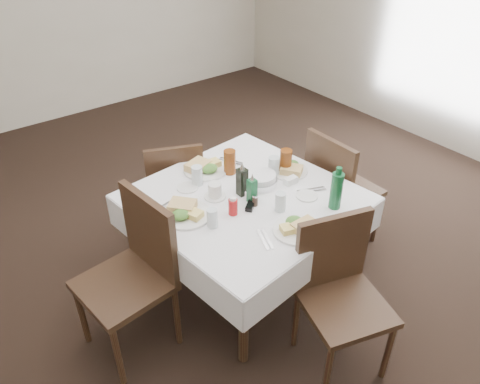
{
  "coord_description": "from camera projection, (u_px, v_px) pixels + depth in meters",
  "views": [
    {
      "loc": [
        -1.52,
        -2.02,
        2.44
      ],
      "look_at": [
        -0.04,
        -0.09,
        0.8
      ],
      "focal_mm": 35.0,
      "sensor_mm": 36.0,
      "label": 1
    }
  ],
  "objects": [
    {
      "name": "cutlery_n",
      "position": [
        230.0,
        161.0,
        3.32
      ],
      "size": [
        0.11,
        0.18,
        0.01
      ],
      "color": "silver",
      "rests_on": "dining_table"
    },
    {
      "name": "room_shell",
      "position": [
        236.0,
        42.0,
        2.51
      ],
      "size": [
        6.04,
        7.04,
        2.8
      ],
      "color": "beige",
      "rests_on": "ground"
    },
    {
      "name": "iced_tea_b",
      "position": [
        286.0,
        161.0,
        3.16
      ],
      "size": [
        0.08,
        0.08,
        0.17
      ],
      "color": "brown",
      "rests_on": "dining_table"
    },
    {
      "name": "cutlery_e",
      "position": [
        312.0,
        191.0,
        3.01
      ],
      "size": [
        0.19,
        0.11,
        0.01
      ],
      "color": "silver",
      "rests_on": "dining_table"
    },
    {
      "name": "meal_east",
      "position": [
        289.0,
        169.0,
        3.21
      ],
      "size": [
        0.27,
        0.27,
        0.06
      ],
      "color": "white",
      "rests_on": "dining_table"
    },
    {
      "name": "chair_north",
      "position": [
        175.0,
        185.0,
        3.55
      ],
      "size": [
        0.55,
        0.55,
        0.88
      ],
      "color": "#321A11",
      "rests_on": "ground"
    },
    {
      "name": "meal_north",
      "position": [
        205.0,
        168.0,
        3.21
      ],
      "size": [
        0.31,
        0.31,
        0.07
      ],
      "color": "white",
      "rests_on": "dining_table"
    },
    {
      "name": "meal_west",
      "position": [
        185.0,
        212.0,
        2.78
      ],
      "size": [
        0.3,
        0.3,
        0.07
      ],
      "color": "white",
      "rests_on": "dining_table"
    },
    {
      "name": "dining_table",
      "position": [
        245.0,
        207.0,
        3.01
      ],
      "size": [
        1.4,
        1.4,
        0.76
      ],
      "color": "#321A11",
      "rests_on": "ground"
    },
    {
      "name": "meal_south",
      "position": [
        298.0,
        227.0,
        2.66
      ],
      "size": [
        0.28,
        0.28,
        0.06
      ],
      "color": "white",
      "rests_on": "dining_table"
    },
    {
      "name": "green_bottle",
      "position": [
        336.0,
        190.0,
        2.8
      ],
      "size": [
        0.07,
        0.07,
        0.28
      ],
      "color": "#155B2F",
      "rests_on": "dining_table"
    },
    {
      "name": "iced_tea_a",
      "position": [
        230.0,
        162.0,
        3.16
      ],
      "size": [
        0.08,
        0.08,
        0.17
      ],
      "color": "brown",
      "rests_on": "dining_table"
    },
    {
      "name": "water_w",
      "position": [
        212.0,
        218.0,
        2.68
      ],
      "size": [
        0.06,
        0.06,
        0.12
      ],
      "color": "silver",
      "rests_on": "dining_table"
    },
    {
      "name": "ketchup_bottle",
      "position": [
        233.0,
        206.0,
        2.78
      ],
      "size": [
        0.06,
        0.06,
        0.12
      ],
      "color": "red",
      "rests_on": "dining_table"
    },
    {
      "name": "chair_east",
      "position": [
        337.0,
        185.0,
        3.47
      ],
      "size": [
        0.46,
        0.46,
        0.96
      ],
      "color": "#321A11",
      "rests_on": "ground"
    },
    {
      "name": "oil_cruet_green",
      "position": [
        252.0,
        190.0,
        2.87
      ],
      "size": [
        0.05,
        0.05,
        0.2
      ],
      "color": "#155B2F",
      "rests_on": "dining_table"
    },
    {
      "name": "side_plate_b",
      "position": [
        307.0,
        196.0,
        2.96
      ],
      "size": [
        0.14,
        0.14,
        0.01
      ],
      "color": "white",
      "rests_on": "dining_table"
    },
    {
      "name": "chair_west",
      "position": [
        136.0,
        266.0,
        2.7
      ],
      "size": [
        0.52,
        0.52,
        1.0
      ],
      "color": "#321A11",
      "rests_on": "ground"
    },
    {
      "name": "oil_cruet_dark",
      "position": [
        242.0,
        181.0,
        2.93
      ],
      "size": [
        0.06,
        0.06,
        0.24
      ],
      "color": "black",
      "rests_on": "dining_table"
    },
    {
      "name": "cutlery_w",
      "position": [
        169.0,
        204.0,
        2.89
      ],
      "size": [
        0.19,
        0.07,
        0.01
      ],
      "color": "silver",
      "rests_on": "dining_table"
    },
    {
      "name": "bread_basket",
      "position": [
        260.0,
        179.0,
        3.07
      ],
      "size": [
        0.23,
        0.23,
        0.08
      ],
      "color": "silver",
      "rests_on": "dining_table"
    },
    {
      "name": "salt_shaker",
      "position": [
        247.0,
        195.0,
        2.92
      ],
      "size": [
        0.03,
        0.03,
        0.07
      ],
      "color": "white",
      "rests_on": "dining_table"
    },
    {
      "name": "coffee_mug",
      "position": [
        215.0,
        191.0,
        2.94
      ],
      "size": [
        0.14,
        0.14,
        0.1
      ],
      "color": "white",
      "rests_on": "dining_table"
    },
    {
      "name": "sugar_caddy",
      "position": [
        291.0,
        180.0,
        3.08
      ],
      "size": [
        0.09,
        0.05,
        0.05
      ],
      "color": "white",
      "rests_on": "dining_table"
    },
    {
      "name": "cutlery_s",
      "position": [
        265.0,
        239.0,
        2.61
      ],
      "size": [
        0.11,
        0.18,
        0.01
      ],
      "color": "silver",
      "rests_on": "dining_table"
    },
    {
      "name": "water_e",
      "position": [
        274.0,
        167.0,
        3.14
      ],
      "size": [
        0.07,
        0.07,
        0.14
      ],
      "color": "silver",
      "rests_on": "dining_table"
    },
    {
      "name": "ground_plane",
      "position": [
        237.0,
        275.0,
        3.46
      ],
      "size": [
        7.0,
        7.0,
        0.0
      ],
      "primitive_type": "plane",
      "color": "black"
    },
    {
      "name": "sunglasses",
      "position": [
        251.0,
        204.0,
        2.87
      ],
      "size": [
        0.13,
        0.12,
        0.03
      ],
      "color": "black",
      "rests_on": "dining_table"
    },
    {
      "name": "water_n",
      "position": [
        197.0,
        176.0,
        3.05
      ],
      "size": [
        0.07,
        0.07,
        0.13
      ],
      "color": "silver",
      "rests_on": "dining_table"
    },
    {
      "name": "chair_south",
      "position": [
        339.0,
        285.0,
        2.63
      ],
      "size": [
        0.56,
        0.56,
        0.95
      ],
      "color": "#321A11",
      "rests_on": "ground"
    },
    {
      "name": "water_s",
      "position": [
        280.0,
        202.0,
        2.81
      ],
      "size": [
        0.07,
        0.07,
        0.12
      ],
      "color": "silver",
      "rests_on": "dining_table"
    },
    {
      "name": "pepper_shaker",
      "position": [
        255.0,
        200.0,
        2.86
      ],
      "size": [
        0.03,
        0.03,
        0.08
      ],
      "color": "#3D2C22",
      "rests_on": "dining_table"
    },
    {
      "name": "side_plate_a",
      "position": [
        187.0,
        188.0,
        3.04
      ],
      "size": [
        0.14,
        0.14,
        0.01
      ],
      "color": "white",
      "rests_on": "dining_table"
    }
  ]
}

